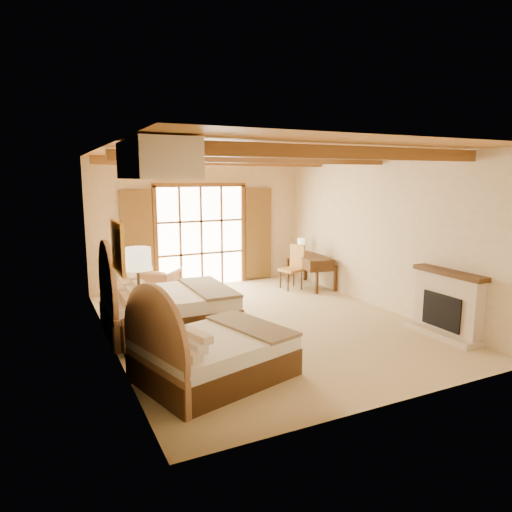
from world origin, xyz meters
TOP-DOWN VIEW (x-y plane):
  - floor at (0.00, 0.00)m, footprint 7.00×7.00m
  - wall_back at (0.00, 3.50)m, footprint 5.50×0.00m
  - wall_left at (-2.75, 0.00)m, footprint 0.00×7.00m
  - wall_right at (2.75, 0.00)m, footprint 0.00×7.00m
  - ceiling at (0.00, 0.00)m, footprint 7.00×7.00m
  - ceiling_beams at (0.00, 0.00)m, footprint 5.39×4.60m
  - french_doors at (0.00, 3.44)m, footprint 3.95×0.08m
  - fireplace at (2.60, -2.00)m, footprint 0.46×1.40m
  - painting at (-2.70, -0.75)m, footprint 0.06×0.95m
  - canopy_valance at (-2.40, -2.00)m, footprint 0.70×1.40m
  - bed_near at (-1.79, -1.85)m, footprint 2.32×1.94m
  - bed_far at (-1.83, 0.46)m, footprint 2.26×1.77m
  - nightstand at (-2.43, -0.48)m, footprint 0.49×0.49m
  - floor_lamp at (-2.50, -1.10)m, footprint 0.38×0.38m
  - armchair at (-1.37, 2.41)m, footprint 1.13×1.13m
  - ottoman at (-0.67, 2.32)m, footprint 0.71×0.71m
  - desk at (2.42, 2.10)m, footprint 0.90×1.58m
  - desk_chair at (1.89, 2.11)m, footprint 0.59×0.58m
  - desk_lamp at (2.43, 2.59)m, footprint 0.19×0.19m

SIDE VIEW (x-z plane):
  - floor at x=0.00m, z-range 0.00..0.00m
  - ottoman at x=-0.67m, z-range 0.00..0.43m
  - nightstand at x=-2.43m, z-range 0.00..0.55m
  - desk_chair at x=1.89m, z-range -0.21..0.88m
  - armchair at x=-1.37m, z-range 0.00..0.74m
  - bed_near at x=-1.79m, z-range -0.25..1.03m
  - desk at x=2.42m, z-range 0.03..0.83m
  - bed_far at x=-1.83m, z-range -0.29..1.19m
  - fireplace at x=2.60m, z-range -0.07..1.09m
  - desk_lamp at x=2.43m, z-range 0.90..1.27m
  - french_doors at x=0.00m, z-range -0.05..2.55m
  - floor_lamp at x=-2.50m, z-range 0.62..2.40m
  - wall_back at x=0.00m, z-range -1.15..4.35m
  - wall_left at x=-2.75m, z-range -1.90..5.10m
  - wall_right at x=2.75m, z-range -1.90..5.10m
  - painting at x=-2.70m, z-range 1.38..2.12m
  - canopy_valance at x=-2.40m, z-range 2.73..3.18m
  - ceiling_beams at x=0.00m, z-range 2.99..3.17m
  - ceiling at x=0.00m, z-range 3.20..3.20m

